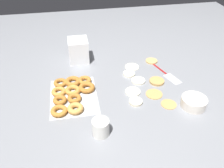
% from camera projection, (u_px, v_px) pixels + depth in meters
% --- Properties ---
extents(ground_plane, '(3.00, 3.00, 0.00)m').
position_uv_depth(ground_plane, '(129.00, 84.00, 1.58)').
color(ground_plane, gray).
extents(pancake_0, '(0.11, 0.11, 0.01)m').
position_uv_depth(pancake_0, '(154.00, 94.00, 1.49)').
color(pancake_0, tan).
rests_on(pancake_0, ground_plane).
extents(pancake_1, '(0.10, 0.10, 0.01)m').
position_uv_depth(pancake_1, '(132.00, 67.00, 1.75)').
color(pancake_1, beige).
rests_on(pancake_1, ground_plane).
extents(pancake_2, '(0.08, 0.08, 0.01)m').
position_uv_depth(pancake_2, '(129.00, 74.00, 1.67)').
color(pancake_2, silver).
rests_on(pancake_2, ground_plane).
extents(pancake_3, '(0.10, 0.10, 0.01)m').
position_uv_depth(pancake_3, '(133.00, 92.00, 1.51)').
color(pancake_3, silver).
rests_on(pancake_3, ground_plane).
extents(pancake_4, '(0.10, 0.10, 0.02)m').
position_uv_depth(pancake_4, '(157.00, 81.00, 1.60)').
color(pancake_4, tan).
rests_on(pancake_4, ground_plane).
extents(pancake_5, '(0.08, 0.08, 0.02)m').
position_uv_depth(pancake_5, '(136.00, 102.00, 1.43)').
color(pancake_5, beige).
rests_on(pancake_5, ground_plane).
extents(pancake_6, '(0.09, 0.09, 0.01)m').
position_uv_depth(pancake_6, '(152.00, 61.00, 1.81)').
color(pancake_6, tan).
rests_on(pancake_6, ground_plane).
extents(pancake_7, '(0.09, 0.09, 0.01)m').
position_uv_depth(pancake_7, '(138.00, 81.00, 1.60)').
color(pancake_7, silver).
rests_on(pancake_7, ground_plane).
extents(pancake_8, '(0.09, 0.09, 0.01)m').
position_uv_depth(pancake_8, '(169.00, 104.00, 1.41)').
color(pancake_8, tan).
rests_on(pancake_8, ground_plane).
extents(donut_tray, '(0.38, 0.29, 0.04)m').
position_uv_depth(donut_tray, '(72.00, 93.00, 1.48)').
color(donut_tray, silver).
rests_on(donut_tray, ground_plane).
extents(batter_bowl, '(0.15, 0.15, 0.06)m').
position_uv_depth(batter_bowl, '(194.00, 102.00, 1.39)').
color(batter_bowl, silver).
rests_on(batter_bowl, ground_plane).
extents(container_stack, '(0.15, 0.14, 0.17)m').
position_uv_depth(container_stack, '(78.00, 50.00, 1.78)').
color(container_stack, white).
rests_on(container_stack, ground_plane).
extents(paper_cup, '(0.09, 0.09, 0.09)m').
position_uv_depth(paper_cup, '(101.00, 128.00, 1.21)').
color(paper_cup, white).
rests_on(paper_cup, ground_plane).
extents(spatula, '(0.29, 0.13, 0.01)m').
position_uv_depth(spatula, '(169.00, 76.00, 1.65)').
color(spatula, maroon).
rests_on(spatula, ground_plane).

